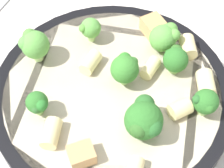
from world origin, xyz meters
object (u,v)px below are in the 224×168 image
(rigatoni_0, at_px, (180,109))
(chicken_chunk_1, at_px, (81,155))
(broccoli_floret_2, at_px, (176,59))
(rigatoni_1, at_px, (51,133))
(broccoli_floret_5, at_px, (165,37))
(broccoli_floret_7, at_px, (34,44))
(rigatoni_6, at_px, (188,47))
(rigatoni_5, at_px, (150,68))
(pasta_bowl, at_px, (112,96))
(broccoli_floret_3, at_px, (91,29))
(broccoli_floret_0, at_px, (144,120))
(broccoli_floret_4, at_px, (37,103))
(rigatoni_3, at_px, (206,84))
(broccoli_floret_1, at_px, (125,68))
(broccoli_floret_6, at_px, (206,102))
(rigatoni_4, at_px, (91,62))
(chicken_chunk_0, at_px, (153,26))

(rigatoni_0, xyz_separation_m, chicken_chunk_1, (0.05, 0.09, -0.00))
(broccoli_floret_2, height_order, rigatoni_1, broccoli_floret_2)
(broccoli_floret_5, height_order, rigatoni_0, broccoli_floret_5)
(broccoli_floret_7, distance_m, rigatoni_6, 0.17)
(rigatoni_5, xyz_separation_m, chicken_chunk_1, (0.00, 0.12, 0.00))
(pasta_bowl, distance_m, broccoli_floret_3, 0.08)
(broccoli_floret_5, height_order, rigatoni_1, broccoli_floret_5)
(broccoli_floret_0, bearing_deg, broccoli_floret_4, 22.75)
(rigatoni_6, bearing_deg, broccoli_floret_3, 24.83)
(broccoli_floret_5, relative_size, broccoli_floret_7, 0.88)
(rigatoni_3, bearing_deg, pasta_bowl, 35.10)
(broccoli_floret_1, height_order, rigatoni_5, broccoli_floret_1)
(broccoli_floret_1, distance_m, broccoli_floret_4, 0.09)
(broccoli_floret_4, distance_m, chicken_chunk_1, 0.07)
(broccoli_floret_6, bearing_deg, broccoli_floret_4, 34.65)
(rigatoni_0, bearing_deg, rigatoni_5, -28.88)
(broccoli_floret_0, distance_m, broccoli_floret_7, 0.15)
(rigatoni_0, bearing_deg, broccoli_floret_0, 63.29)
(rigatoni_1, bearing_deg, broccoli_floret_2, -112.07)
(chicken_chunk_1, bearing_deg, broccoli_floret_3, -57.14)
(broccoli_floret_7, height_order, rigatoni_3, broccoli_floret_7)
(rigatoni_4, distance_m, rigatoni_5, 0.06)
(rigatoni_1, bearing_deg, broccoli_floret_0, -141.68)
(pasta_bowl, distance_m, rigatoni_1, 0.08)
(rigatoni_3, bearing_deg, broccoli_floret_6, 111.69)
(broccoli_floret_0, xyz_separation_m, rigatoni_5, (0.03, -0.07, -0.02))
(broccoli_floret_5, height_order, rigatoni_4, broccoli_floret_5)
(pasta_bowl, height_order, broccoli_floret_2, broccoli_floret_2)
(broccoli_floret_2, bearing_deg, rigatoni_4, 32.28)
(broccoli_floret_4, height_order, chicken_chunk_1, broccoli_floret_4)
(rigatoni_1, bearing_deg, chicken_chunk_0, -92.85)
(broccoli_floret_2, relative_size, broccoli_floret_7, 0.79)
(rigatoni_6, bearing_deg, broccoli_floret_2, 89.15)
(broccoli_floret_0, xyz_separation_m, rigatoni_6, (0.01, -0.11, -0.01))
(rigatoni_3, xyz_separation_m, rigatoni_5, (0.06, 0.01, -0.00))
(broccoli_floret_0, distance_m, rigatoni_1, 0.09)
(pasta_bowl, distance_m, rigatoni_3, 0.10)
(rigatoni_3, distance_m, chicken_chunk_0, 0.10)
(broccoli_floret_4, height_order, rigatoni_5, broccoli_floret_4)
(pasta_bowl, height_order, broccoli_floret_6, broccoli_floret_6)
(pasta_bowl, bearing_deg, broccoli_floret_2, -123.81)
(broccoli_floret_1, bearing_deg, broccoli_floret_5, -99.37)
(rigatoni_4, xyz_separation_m, chicken_chunk_1, (-0.06, 0.09, 0.00))
(broccoli_floret_2, relative_size, chicken_chunk_1, 1.31)
(broccoli_floret_0, height_order, rigatoni_4, broccoli_floret_0)
(broccoli_floret_0, distance_m, broccoli_floret_2, 0.09)
(broccoli_floret_2, xyz_separation_m, rigatoni_6, (-0.00, -0.03, -0.01))
(rigatoni_1, distance_m, rigatoni_5, 0.13)
(broccoli_floret_2, bearing_deg, chicken_chunk_0, -36.53)
(broccoli_floret_4, bearing_deg, rigatoni_3, -135.55)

